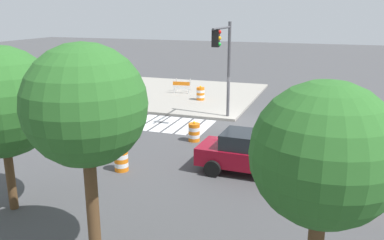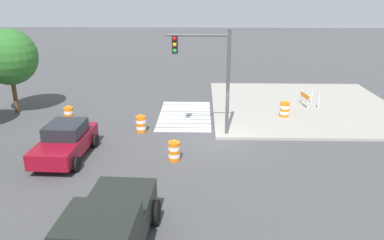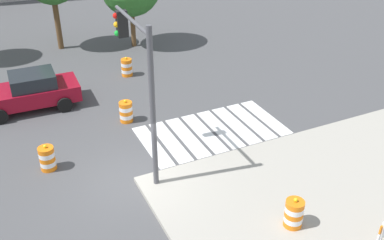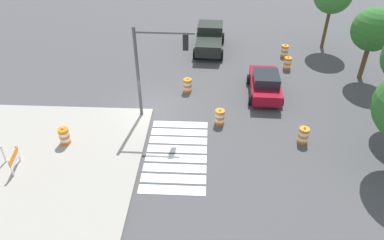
{
  "view_description": "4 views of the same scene",
  "coord_description": "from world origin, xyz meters",
  "px_view_note": "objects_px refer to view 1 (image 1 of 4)",
  "views": [
    {
      "loc": [
        -5.02,
        21.86,
        6.25
      ],
      "look_at": [
        1.44,
        3.46,
        0.88
      ],
      "focal_mm": 37.32,
      "sensor_mm": 36.0,
      "label": 1
    },
    {
      "loc": [
        -18.49,
        0.75,
        7.56
      ],
      "look_at": [
        -0.19,
        1.24,
        1.17
      ],
      "focal_mm": 35.39,
      "sensor_mm": 36.0,
      "label": 2
    },
    {
      "loc": [
        -3.58,
        -12.19,
        9.6
      ],
      "look_at": [
        2.48,
        0.52,
        1.56
      ],
      "focal_mm": 42.3,
      "sensor_mm": 36.0,
      "label": 3
    },
    {
      "loc": [
        18.49,
        3.33,
        12.48
      ],
      "look_at": [
        2.13,
        2.53,
        0.9
      ],
      "focal_mm": 33.76,
      "sensor_mm": 36.0,
      "label": 4
    }
  ],
  "objects_px": {
    "sports_car": "(251,153)",
    "construction_barricade": "(182,86)",
    "traffic_barrel_near_corner": "(358,200)",
    "traffic_light_pole": "(224,55)",
    "traffic_barrel_far_curb": "(194,132)",
    "street_tree_streetside_near": "(1,102)",
    "street_tree_streetside_far": "(85,107)",
    "traffic_barrel_median_near": "(274,128)",
    "traffic_barrel_on_sidewalk": "(200,94)",
    "street_tree_corner_lot": "(324,155)",
    "traffic_barrel_median_far": "(121,160)"
  },
  "relations": [
    {
      "from": "street_tree_corner_lot",
      "to": "construction_barricade",
      "type": "bearing_deg",
      "value": -62.37
    },
    {
      "from": "sports_car",
      "to": "construction_barricade",
      "type": "relative_size",
      "value": 3.26
    },
    {
      "from": "street_tree_streetside_near",
      "to": "street_tree_corner_lot",
      "type": "relative_size",
      "value": 1.05
    },
    {
      "from": "traffic_barrel_median_far",
      "to": "street_tree_streetside_far",
      "type": "height_order",
      "value": "street_tree_streetside_far"
    },
    {
      "from": "traffic_light_pole",
      "to": "street_tree_corner_lot",
      "type": "relative_size",
      "value": 1.09
    },
    {
      "from": "street_tree_streetside_near",
      "to": "street_tree_streetside_far",
      "type": "relative_size",
      "value": 0.95
    },
    {
      "from": "traffic_light_pole",
      "to": "street_tree_streetside_near",
      "type": "height_order",
      "value": "traffic_light_pole"
    },
    {
      "from": "traffic_barrel_on_sidewalk",
      "to": "construction_barricade",
      "type": "bearing_deg",
      "value": -41.65
    },
    {
      "from": "traffic_barrel_median_far",
      "to": "traffic_light_pole",
      "type": "distance_m",
      "value": 9.04
    },
    {
      "from": "sports_car",
      "to": "construction_barricade",
      "type": "xyz_separation_m",
      "value": [
        7.98,
        -13.27,
        -0.09
      ]
    },
    {
      "from": "sports_car",
      "to": "traffic_barrel_median_near",
      "type": "distance_m",
      "value": 5.11
    },
    {
      "from": "traffic_barrel_median_far",
      "to": "street_tree_streetside_far",
      "type": "bearing_deg",
      "value": 112.65
    },
    {
      "from": "sports_car",
      "to": "construction_barricade",
      "type": "height_order",
      "value": "sports_car"
    },
    {
      "from": "traffic_light_pole",
      "to": "traffic_barrel_median_near",
      "type": "bearing_deg",
      "value": 154.86
    },
    {
      "from": "traffic_light_pole",
      "to": "traffic_barrel_near_corner",
      "type": "bearing_deg",
      "value": 127.92
    },
    {
      "from": "traffic_barrel_median_far",
      "to": "traffic_barrel_far_curb",
      "type": "height_order",
      "value": "same"
    },
    {
      "from": "street_tree_streetside_near",
      "to": "street_tree_corner_lot",
      "type": "xyz_separation_m",
      "value": [
        -9.42,
        1.61,
        0.01
      ]
    },
    {
      "from": "construction_barricade",
      "to": "traffic_light_pole",
      "type": "bearing_deg",
      "value": 126.96
    },
    {
      "from": "traffic_barrel_near_corner",
      "to": "street_tree_streetside_near",
      "type": "xyz_separation_m",
      "value": [
        10.57,
        3.38,
        3.1
      ]
    },
    {
      "from": "traffic_barrel_near_corner",
      "to": "street_tree_streetside_near",
      "type": "relative_size",
      "value": 0.19
    },
    {
      "from": "construction_barricade",
      "to": "street_tree_streetside_far",
      "type": "distance_m",
      "value": 21.24
    },
    {
      "from": "traffic_barrel_near_corner",
      "to": "traffic_barrel_on_sidewalk",
      "type": "xyz_separation_m",
      "value": [
        9.7,
        -13.52,
        0.15
      ]
    },
    {
      "from": "traffic_barrel_near_corner",
      "to": "traffic_barrel_median_near",
      "type": "relative_size",
      "value": 1.0
    },
    {
      "from": "traffic_barrel_on_sidewalk",
      "to": "sports_car",
      "type": "bearing_deg",
      "value": 117.21
    },
    {
      "from": "traffic_barrel_on_sidewalk",
      "to": "street_tree_corner_lot",
      "type": "distance_m",
      "value": 20.61
    },
    {
      "from": "traffic_barrel_median_near",
      "to": "traffic_barrel_far_curb",
      "type": "relative_size",
      "value": 1.0
    },
    {
      "from": "traffic_barrel_far_curb",
      "to": "construction_barricade",
      "type": "bearing_deg",
      "value": -66.11
    },
    {
      "from": "traffic_barrel_near_corner",
      "to": "street_tree_streetside_near",
      "type": "bearing_deg",
      "value": 17.74
    },
    {
      "from": "traffic_barrel_median_near",
      "to": "traffic_light_pole",
      "type": "height_order",
      "value": "traffic_light_pole"
    },
    {
      "from": "traffic_light_pole",
      "to": "street_tree_streetside_far",
      "type": "height_order",
      "value": "traffic_light_pole"
    },
    {
      "from": "construction_barricade",
      "to": "street_tree_corner_lot",
      "type": "height_order",
      "value": "street_tree_corner_lot"
    },
    {
      "from": "traffic_barrel_median_far",
      "to": "traffic_light_pole",
      "type": "bearing_deg",
      "value": -104.06
    },
    {
      "from": "traffic_barrel_on_sidewalk",
      "to": "street_tree_streetside_near",
      "type": "bearing_deg",
      "value": 87.06
    },
    {
      "from": "traffic_barrel_median_near",
      "to": "street_tree_streetside_far",
      "type": "bearing_deg",
      "value": 76.66
    },
    {
      "from": "traffic_barrel_median_far",
      "to": "street_tree_streetside_near",
      "type": "bearing_deg",
      "value": 66.18
    },
    {
      "from": "traffic_barrel_median_near",
      "to": "traffic_light_pole",
      "type": "xyz_separation_m",
      "value": [
        3.13,
        -1.47,
        3.46
      ]
    },
    {
      "from": "sports_car",
      "to": "street_tree_streetside_far",
      "type": "distance_m",
      "value": 8.18
    },
    {
      "from": "traffic_barrel_near_corner",
      "to": "street_tree_corner_lot",
      "type": "xyz_separation_m",
      "value": [
        1.15,
        4.99,
        3.11
      ]
    },
    {
      "from": "traffic_barrel_far_curb",
      "to": "traffic_barrel_on_sidewalk",
      "type": "xyz_separation_m",
      "value": [
        2.42,
        -8.38,
        0.15
      ]
    },
    {
      "from": "sports_car",
      "to": "traffic_barrel_near_corner",
      "type": "relative_size",
      "value": 4.27
    },
    {
      "from": "traffic_barrel_median_near",
      "to": "traffic_barrel_on_sidewalk",
      "type": "xyz_separation_m",
      "value": [
        6.04,
        -6.28,
        0.15
      ]
    },
    {
      "from": "traffic_light_pole",
      "to": "traffic_barrel_far_curb",
      "type": "bearing_deg",
      "value": 82.07
    },
    {
      "from": "sports_car",
      "to": "street_tree_streetside_far",
      "type": "bearing_deg",
      "value": 69.11
    },
    {
      "from": "traffic_barrel_near_corner",
      "to": "traffic_light_pole",
      "type": "xyz_separation_m",
      "value": [
        6.78,
        -8.71,
        3.46
      ]
    },
    {
      "from": "traffic_barrel_far_curb",
      "to": "street_tree_streetside_near",
      "type": "height_order",
      "value": "street_tree_streetside_near"
    },
    {
      "from": "construction_barricade",
      "to": "sports_car",
      "type": "bearing_deg",
      "value": 121.02
    },
    {
      "from": "sports_car",
      "to": "traffic_barrel_far_curb",
      "type": "bearing_deg",
      "value": -41.14
    },
    {
      "from": "traffic_barrel_median_far",
      "to": "street_tree_streetside_near",
      "type": "distance_m",
      "value": 5.35
    },
    {
      "from": "traffic_barrel_median_near",
      "to": "traffic_barrel_on_sidewalk",
      "type": "bearing_deg",
      "value": -46.11
    },
    {
      "from": "traffic_barrel_near_corner",
      "to": "street_tree_streetside_far",
      "type": "relative_size",
      "value": 0.18
    }
  ]
}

